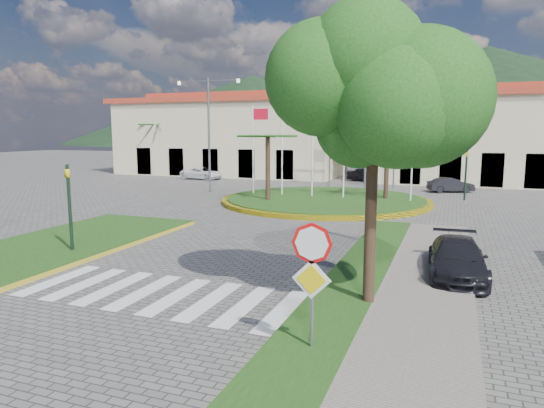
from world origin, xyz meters
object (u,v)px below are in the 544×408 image
(deciduous_tree, at_px, (374,95))
(car_dark_a, at_px, (367,175))
(stop_sign, at_px, (312,267))
(car_side_right, at_px, (457,259))
(car_dark_b, at_px, (451,185))
(white_van, at_px, (202,173))
(roundabout_island, at_px, (325,200))

(deciduous_tree, height_order, car_dark_a, deciduous_tree)
(stop_sign, height_order, car_dark_a, stop_sign)
(car_side_right, bearing_deg, car_dark_a, 101.65)
(car_dark_b, bearing_deg, deciduous_tree, 153.55)
(white_van, bearing_deg, car_dark_b, -89.31)
(roundabout_island, height_order, car_dark_a, roundabout_island)
(roundabout_island, xyz_separation_m, white_van, (-14.09, 10.01, 0.37))
(stop_sign, xyz_separation_m, car_side_right, (2.65, 6.48, -1.22))
(stop_sign, relative_size, white_van, 0.68)
(car_dark_a, bearing_deg, stop_sign, -161.39)
(white_van, xyz_separation_m, car_dark_b, (21.21, -2.01, -0.02))
(white_van, distance_m, car_dark_a, 14.73)
(stop_sign, xyz_separation_m, deciduous_tree, (0.60, 3.04, 3.38))
(stop_sign, xyz_separation_m, car_dark_b, (2.22, 28.04, -1.27))
(deciduous_tree, xyz_separation_m, white_van, (-19.58, 27.01, -4.63))
(deciduous_tree, distance_m, car_dark_b, 25.48)
(deciduous_tree, distance_m, car_dark_a, 31.36)
(white_van, bearing_deg, roundabout_island, -119.29)
(car_dark_a, bearing_deg, car_dark_b, -118.17)
(car_dark_a, bearing_deg, roundabout_island, -170.20)
(car_dark_a, relative_size, car_side_right, 0.88)
(deciduous_tree, height_order, white_van, deciduous_tree)
(car_dark_a, xyz_separation_m, car_dark_b, (6.91, -5.57, -0.07))
(roundabout_island, bearing_deg, car_side_right, -60.90)
(deciduous_tree, xyz_separation_m, car_dark_b, (1.62, 25.00, -4.65))
(car_dark_a, bearing_deg, deciduous_tree, -159.51)
(roundabout_island, xyz_separation_m, car_dark_a, (0.21, 13.57, 0.42))
(stop_sign, relative_size, deciduous_tree, 0.39)
(deciduous_tree, relative_size, car_dark_b, 2.14)
(deciduous_tree, distance_m, car_side_right, 6.10)
(roundabout_island, bearing_deg, white_van, 144.61)
(car_dark_a, bearing_deg, car_side_right, -154.19)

